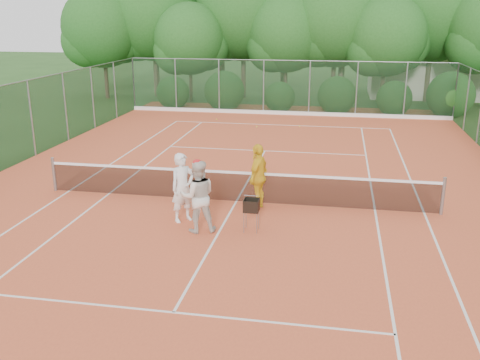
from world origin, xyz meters
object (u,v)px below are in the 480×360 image
player_yellow (258,176)px  player_center_grp (198,196)px  player_white (183,188)px  ball_hopper (251,206)px

player_yellow → player_center_grp: bearing=-19.4°
player_white → ball_hopper: player_white is taller
player_white → player_yellow: bearing=-10.9°
player_white → player_center_grp: 0.87m
ball_hopper → player_yellow: bearing=71.3°
player_center_grp → ball_hopper: bearing=11.4°
player_center_grp → player_yellow: player_center_grp is taller
player_center_grp → player_yellow: 2.38m
player_white → player_center_grp: (0.59, -0.64, 0.01)m
player_center_grp → player_yellow: size_ratio=1.01×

